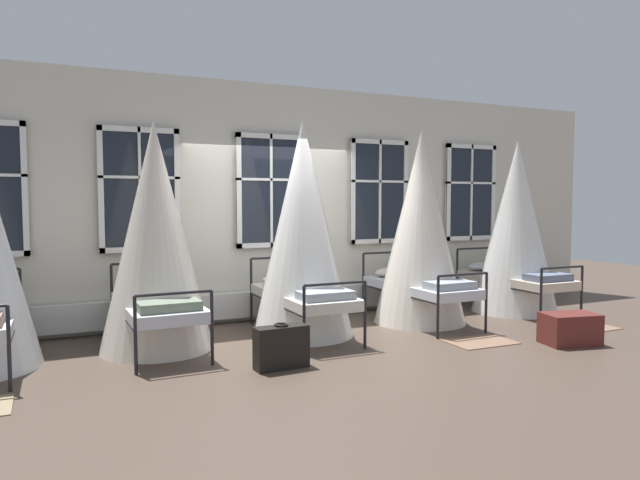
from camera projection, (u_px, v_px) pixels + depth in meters
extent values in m
plane|color=#4C3D33|center=(300.00, 334.00, 7.48)|extent=(22.54, 22.54, 0.00)
cube|color=beige|center=(268.00, 203.00, 8.42)|extent=(12.27, 0.10, 3.40)
cube|color=silver|center=(25.00, 189.00, 6.96)|extent=(0.07, 0.06, 1.62)
cube|color=black|center=(140.00, 190.00, 7.53)|extent=(1.03, 0.02, 1.62)
cube|color=silver|center=(141.00, 249.00, 7.58)|extent=(1.03, 0.06, 0.07)
cube|color=silver|center=(139.00, 130.00, 7.47)|extent=(1.03, 0.06, 0.07)
cube|color=silver|center=(101.00, 190.00, 7.32)|extent=(0.07, 0.06, 1.62)
cube|color=silver|center=(177.00, 190.00, 7.73)|extent=(0.07, 0.06, 1.62)
cube|color=silver|center=(140.00, 190.00, 7.53)|extent=(0.04, 0.06, 1.62)
cube|color=silver|center=(140.00, 177.00, 7.52)|extent=(1.03, 0.06, 0.04)
cube|color=black|center=(271.00, 191.00, 8.31)|extent=(1.03, 0.02, 1.62)
cube|color=silver|center=(271.00, 245.00, 8.36)|extent=(1.03, 0.06, 0.07)
cube|color=silver|center=(271.00, 136.00, 8.25)|extent=(1.03, 0.06, 0.07)
cube|color=silver|center=(239.00, 191.00, 8.10)|extent=(0.07, 0.06, 1.62)
cube|color=silver|center=(301.00, 191.00, 8.51)|extent=(0.07, 0.06, 1.62)
cube|color=silver|center=(271.00, 191.00, 8.31)|extent=(0.04, 0.06, 1.62)
cube|color=silver|center=(271.00, 180.00, 8.29)|extent=(1.03, 0.06, 0.04)
cube|color=black|center=(379.00, 192.00, 9.08)|extent=(1.03, 0.02, 1.62)
cube|color=silver|center=(379.00, 241.00, 9.14)|extent=(1.03, 0.06, 0.07)
cube|color=silver|center=(380.00, 142.00, 9.03)|extent=(1.03, 0.06, 0.07)
cube|color=silver|center=(353.00, 192.00, 8.88)|extent=(0.07, 0.06, 1.62)
cube|color=silver|center=(405.00, 192.00, 9.29)|extent=(0.07, 0.06, 1.62)
cube|color=silver|center=(379.00, 192.00, 9.08)|extent=(0.04, 0.06, 1.62)
cube|color=silver|center=(379.00, 181.00, 9.07)|extent=(1.03, 0.06, 0.04)
cube|color=black|center=(471.00, 192.00, 9.86)|extent=(1.03, 0.02, 1.62)
cube|color=silver|center=(470.00, 238.00, 9.91)|extent=(1.03, 0.06, 0.07)
cube|color=silver|center=(472.00, 147.00, 9.81)|extent=(1.03, 0.06, 0.07)
cube|color=silver|center=(448.00, 192.00, 9.66)|extent=(0.07, 0.06, 1.62)
cube|color=silver|center=(493.00, 193.00, 10.07)|extent=(0.07, 0.06, 1.62)
cube|color=silver|center=(471.00, 192.00, 9.86)|extent=(0.04, 0.06, 1.62)
cube|color=silver|center=(471.00, 183.00, 9.85)|extent=(1.03, 0.06, 0.04)
cube|color=silver|center=(272.00, 302.00, 8.40)|extent=(7.87, 0.10, 0.36)
cylinder|color=black|center=(21.00, 307.00, 6.90)|extent=(0.04, 0.04, 0.92)
cylinder|color=black|center=(9.00, 349.00, 5.20)|extent=(0.04, 0.04, 0.79)
cylinder|color=black|center=(16.00, 324.00, 6.05)|extent=(0.07, 1.86, 0.03)
cylinder|color=black|center=(112.00, 300.00, 7.36)|extent=(0.04, 0.04, 0.92)
cylinder|color=black|center=(173.00, 296.00, 7.71)|extent=(0.04, 0.04, 0.92)
cylinder|color=black|center=(135.00, 336.00, 5.70)|extent=(0.04, 0.04, 0.79)
cylinder|color=black|center=(212.00, 328.00, 6.05)|extent=(0.04, 0.04, 0.79)
cylinder|color=black|center=(122.00, 315.00, 6.53)|extent=(0.07, 1.86, 0.03)
cylinder|color=black|center=(190.00, 309.00, 6.88)|extent=(0.07, 1.86, 0.03)
cylinder|color=black|center=(142.00, 263.00, 7.51)|extent=(0.77, 0.05, 0.03)
cylinder|color=black|center=(174.00, 293.00, 5.85)|extent=(0.77, 0.05, 0.03)
cube|color=silver|center=(157.00, 306.00, 6.70)|extent=(0.83, 1.90, 0.13)
ellipsoid|color=#B7B2A3|center=(146.00, 287.00, 7.31)|extent=(0.61, 0.41, 0.14)
cube|color=slate|center=(169.00, 306.00, 6.09)|extent=(0.65, 0.37, 0.10)
cone|color=silver|center=(156.00, 236.00, 6.65)|extent=(1.29, 1.29, 2.64)
cylinder|color=black|center=(251.00, 291.00, 8.09)|extent=(0.04, 0.04, 0.92)
cylinder|color=black|center=(302.00, 288.00, 8.41)|extent=(0.04, 0.04, 0.92)
cylinder|color=black|center=(304.00, 321.00, 6.40)|extent=(0.04, 0.04, 0.79)
cylinder|color=black|center=(365.00, 315.00, 6.73)|extent=(0.04, 0.04, 0.79)
cylinder|color=black|center=(275.00, 304.00, 7.25)|extent=(0.05, 1.86, 0.03)
cylinder|color=black|center=(330.00, 299.00, 7.57)|extent=(0.05, 1.86, 0.03)
cylinder|color=black|center=(277.00, 258.00, 8.22)|extent=(0.77, 0.04, 0.03)
cylinder|color=black|center=(335.00, 284.00, 6.54)|extent=(0.77, 0.04, 0.03)
cube|color=silver|center=(303.00, 296.00, 7.40)|extent=(0.81, 1.89, 0.13)
ellipsoid|color=silver|center=(283.00, 279.00, 8.02)|extent=(0.60, 0.40, 0.14)
cube|color=#8C939E|center=(325.00, 295.00, 6.79)|extent=(0.64, 0.36, 0.10)
cone|color=white|center=(303.00, 228.00, 7.34)|extent=(1.29, 1.29, 2.75)
cylinder|color=black|center=(363.00, 283.00, 8.88)|extent=(0.04, 0.04, 0.92)
cylinder|color=black|center=(405.00, 280.00, 9.21)|extent=(0.04, 0.04, 0.92)
cylinder|color=black|center=(438.00, 308.00, 7.20)|extent=(0.04, 0.04, 0.79)
cylinder|color=black|center=(486.00, 303.00, 7.54)|extent=(0.04, 0.04, 0.79)
cylinder|color=black|center=(397.00, 293.00, 8.04)|extent=(0.04, 1.86, 0.03)
cylinder|color=black|center=(442.00, 290.00, 8.37)|extent=(0.04, 1.86, 0.03)
cylinder|color=black|center=(385.00, 253.00, 9.01)|extent=(0.77, 0.04, 0.03)
cylinder|color=black|center=(463.00, 275.00, 7.34)|extent=(0.77, 0.04, 0.03)
cube|color=silver|center=(420.00, 287.00, 8.20)|extent=(0.80, 1.89, 0.13)
ellipsoid|color=beige|center=(393.00, 272.00, 8.81)|extent=(0.60, 0.40, 0.14)
cube|color=#8C939E|center=(450.00, 285.00, 7.59)|extent=(0.64, 0.36, 0.10)
cone|color=silver|center=(420.00, 227.00, 8.14)|extent=(1.29, 1.29, 2.71)
cylinder|color=black|center=(457.00, 276.00, 9.69)|extent=(0.04, 0.04, 0.92)
cylinder|color=black|center=(493.00, 274.00, 10.00)|extent=(0.04, 0.04, 0.92)
cylinder|color=black|center=(541.00, 297.00, 7.99)|extent=(0.04, 0.04, 0.79)
cylinder|color=black|center=(582.00, 293.00, 8.31)|extent=(0.04, 0.04, 0.79)
cylinder|color=black|center=(495.00, 285.00, 8.84)|extent=(0.08, 1.86, 0.03)
cylinder|color=black|center=(533.00, 282.00, 9.15)|extent=(0.08, 1.86, 0.03)
cylinder|color=black|center=(476.00, 248.00, 9.81)|extent=(0.77, 0.05, 0.03)
cylinder|color=black|center=(562.00, 267.00, 8.12)|extent=(0.77, 0.05, 0.03)
cube|color=beige|center=(515.00, 279.00, 8.99)|extent=(0.84, 1.90, 0.13)
ellipsoid|color=silver|center=(485.00, 266.00, 9.61)|extent=(0.61, 0.41, 0.14)
cube|color=slate|center=(548.00, 277.00, 8.37)|extent=(0.65, 0.37, 0.10)
cone|color=white|center=(516.00, 227.00, 8.94)|extent=(1.29, 1.29, 2.64)
cube|color=brown|center=(480.00, 342.00, 7.06)|extent=(0.82, 0.59, 0.01)
cube|color=brown|center=(585.00, 328.00, 7.84)|extent=(0.81, 0.57, 0.01)
cube|color=black|center=(281.00, 347.00, 5.94)|extent=(0.57, 0.22, 0.44)
cube|color=tan|center=(277.00, 345.00, 6.03)|extent=(0.50, 0.03, 0.03)
torus|color=black|center=(281.00, 325.00, 5.92)|extent=(0.15, 0.15, 0.02)
cube|color=#5B231E|center=(570.00, 329.00, 6.95)|extent=(0.71, 0.53, 0.37)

